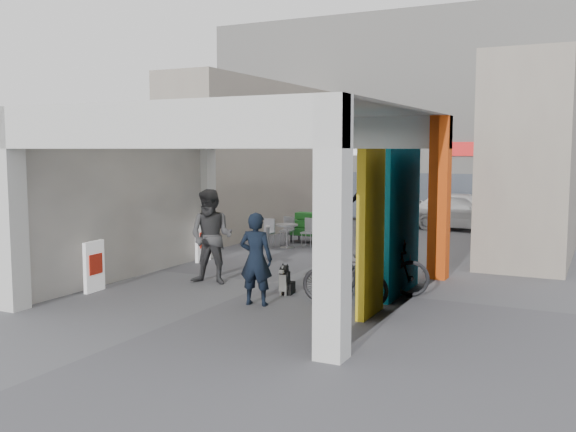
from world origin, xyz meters
The scene contains 21 objects.
ground centered at (0.00, 0.00, 0.00)m, with size 90.00×90.00×0.00m, color #55565A.
arcade_canopy centered at (0.54, -0.82, 2.30)m, with size 6.40×6.45×6.40m.
far_building centered at (0.00, 13.99, 3.99)m, with size 18.00×4.08×8.00m.
plaza_bldg_left centered at (-4.50, 7.50, 2.50)m, with size 2.00×9.00×5.00m, color #A09785.
plaza_bldg_right centered at (4.50, 7.50, 2.50)m, with size 2.00×9.00×5.00m, color #A09785.
bollard_left centered at (-1.50, 2.60, 0.42)m, with size 0.09×0.09×0.83m, color gray.
bollard_center centered at (0.14, 2.29, 0.41)m, with size 0.09×0.09×0.83m, color gray.
bollard_right centered at (1.50, 2.51, 0.43)m, with size 0.09×0.09×0.87m, color gray.
advert_board_near centered at (-2.75, -2.30, 0.51)m, with size 0.14×0.55×1.00m.
advert_board_far centered at (-2.75, 1.50, 0.51)m, with size 0.11×0.55×1.00m.
cafe_set centered at (-1.97, 4.66, 0.29)m, with size 1.35×1.09×0.82m.
produce_stand centered at (-1.67, 5.70, 0.35)m, with size 1.33×0.72×0.88m.
crate_stack centered at (0.38, 7.50, 0.28)m, with size 0.49×0.40×0.56m.
border_collie centered at (0.74, -0.86, 0.25)m, with size 0.23×0.45×0.62m.
man_with_dog centered at (0.63, -1.84, 0.84)m, with size 0.61×0.40×1.67m, color black.
man_back_turned centered at (-1.09, -0.64, 0.98)m, with size 0.96×0.75×1.97m, color #3B3B3E.
man_elderly centered at (2.40, 0.60, 0.84)m, with size 0.82×0.53×1.68m, color #5C86B2.
man_crates centered at (-0.92, 8.19, 0.90)m, with size 1.06×0.44×1.80m, color black.
bicycle_front centered at (2.30, -0.17, 0.54)m, with size 0.72×2.06×1.08m, color black.
bicycle_rear centered at (2.06, -1.13, 0.49)m, with size 0.46×1.63×0.98m, color black.
white_van centered at (1.83, 10.72, 0.68)m, with size 1.60×3.97×1.35m, color silver.
Camera 1 is at (6.18, -11.72, 2.79)m, focal length 40.00 mm.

